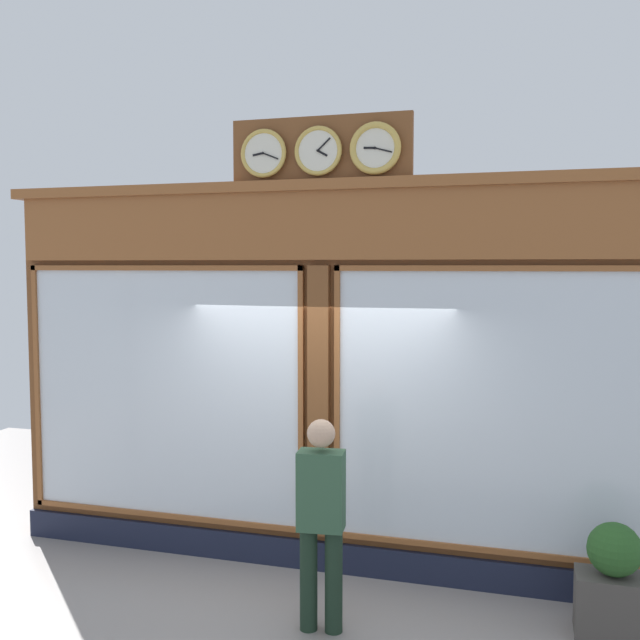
% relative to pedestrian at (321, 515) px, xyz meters
% --- Properties ---
extents(shop_facade, '(6.53, 0.42, 4.23)m').
position_rel_pedestrian_xyz_m(shop_facade, '(0.33, -1.23, 0.93)').
color(shop_facade, brown).
rests_on(shop_facade, ground_plane).
extents(pedestrian, '(0.38, 0.26, 1.69)m').
position_rel_pedestrian_xyz_m(pedestrian, '(0.00, 0.00, 0.00)').
color(pedestrian, '#1C2F21').
rests_on(pedestrian, ground_plane).
extents(planter_box, '(0.56, 0.36, 0.49)m').
position_rel_pedestrian_xyz_m(planter_box, '(-2.20, -0.53, -0.68)').
color(planter_box, '#4C4742').
rests_on(planter_box, ground_plane).
extents(planter_shrub, '(0.41, 0.41, 0.41)m').
position_rel_pedestrian_xyz_m(planter_shrub, '(-2.20, -0.53, -0.23)').
color(planter_shrub, '#285623').
rests_on(planter_shrub, planter_box).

